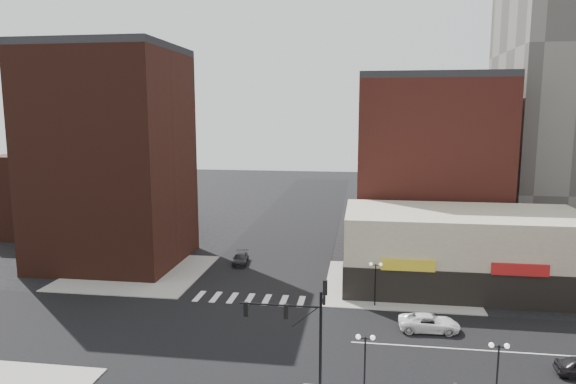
# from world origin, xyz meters

# --- Properties ---
(ground) EXTENTS (240.00, 240.00, 0.00)m
(ground) POSITION_xyz_m (0.00, 0.00, 0.00)
(ground) COLOR black
(ground) RESTS_ON ground
(road_ew) EXTENTS (200.00, 14.00, 0.02)m
(road_ew) POSITION_xyz_m (0.00, 0.00, 0.01)
(road_ew) COLOR black
(road_ew) RESTS_ON ground
(road_ns) EXTENTS (14.00, 200.00, 0.02)m
(road_ns) POSITION_xyz_m (0.00, 0.00, 0.01)
(road_ns) COLOR black
(road_ns) RESTS_ON ground
(sidewalk_nw) EXTENTS (15.00, 15.00, 0.12)m
(sidewalk_nw) POSITION_xyz_m (-14.50, 14.50, 0.06)
(sidewalk_nw) COLOR gray
(sidewalk_nw) RESTS_ON ground
(sidewalk_ne) EXTENTS (15.00, 15.00, 0.12)m
(sidewalk_ne) POSITION_xyz_m (14.50, 14.50, 0.06)
(sidewalk_ne) COLOR gray
(sidewalk_ne) RESTS_ON ground
(building_nw) EXTENTS (16.00, 15.00, 25.00)m
(building_nw) POSITION_xyz_m (-19.00, 18.50, 12.50)
(building_nw) COLOR #3C1B13
(building_nw) RESTS_ON ground
(building_nw_low) EXTENTS (20.00, 18.00, 12.00)m
(building_nw_low) POSITION_xyz_m (-32.00, 34.00, 6.00)
(building_nw_low) COLOR #3C1B13
(building_nw_low) RESTS_ON ground
(building_ne_midrise) EXTENTS (18.00, 15.00, 22.00)m
(building_ne_midrise) POSITION_xyz_m (19.00, 29.50, 11.00)
(building_ne_midrise) COLOR maroon
(building_ne_midrise) RESTS_ON ground
(building_ne_row) EXTENTS (24.20, 12.20, 8.00)m
(building_ne_row) POSITION_xyz_m (21.00, 15.00, 3.30)
(building_ne_row) COLOR beige
(building_ne_row) RESTS_ON ground
(traffic_signal) EXTENTS (5.59, 3.09, 7.77)m
(traffic_signal) POSITION_xyz_m (7.24, -7.83, 4.96)
(traffic_signal) COLOR black
(traffic_signal) RESTS_ON ground
(street_lamp_se_a) EXTENTS (1.22, 0.32, 4.16)m
(street_lamp_se_a) POSITION_xyz_m (11.00, -8.00, 3.29)
(street_lamp_se_a) COLOR black
(street_lamp_se_a) RESTS_ON sidewalk_se
(street_lamp_se_b) EXTENTS (1.22, 0.32, 4.16)m
(street_lamp_se_b) POSITION_xyz_m (19.00, -8.00, 3.29)
(street_lamp_se_b) COLOR black
(street_lamp_se_b) RESTS_ON sidewalk_se
(street_lamp_ne) EXTENTS (1.22, 0.32, 4.16)m
(street_lamp_ne) POSITION_xyz_m (12.00, 8.00, 3.29)
(street_lamp_ne) COLOR black
(street_lamp_ne) RESTS_ON sidewalk_ne
(white_suv) EXTENTS (5.08, 2.45, 1.39)m
(white_suv) POSITION_xyz_m (16.38, 3.16, 0.70)
(white_suv) COLOR white
(white_suv) RESTS_ON ground
(dark_sedan_north) EXTENTS (2.25, 4.46, 1.24)m
(dark_sedan_north) POSITION_xyz_m (-3.76, 19.72, 0.62)
(dark_sedan_north) COLOR black
(dark_sedan_north) RESTS_ON ground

